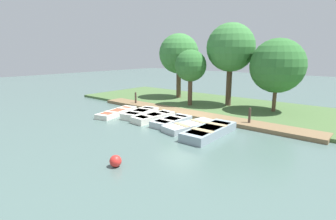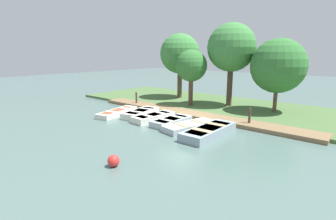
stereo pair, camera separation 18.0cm
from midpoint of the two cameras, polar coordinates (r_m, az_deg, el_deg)
ground_plane at (r=16.21m, az=2.31°, el=-2.02°), size 80.00×80.00×0.00m
shore_bank at (r=20.28m, az=10.96°, el=0.95°), size 8.00×24.00×0.18m
dock_walkway at (r=17.13m, az=4.79°, el=-0.89°), size 1.43×15.74×0.22m
rowboat_0 at (r=17.68m, az=-11.34°, el=-0.49°), size 3.44×1.71×0.33m
rowboat_1 at (r=17.00m, az=-6.33°, el=-0.68°), size 2.95×1.61×0.42m
rowboat_2 at (r=15.90m, az=-3.53°, el=-1.57°), size 2.85×1.22×0.41m
rowboat_3 at (r=15.00m, az=0.43°, el=-2.46°), size 2.62×1.11×0.38m
rowboat_4 at (r=14.13m, az=4.46°, el=-3.47°), size 3.25×1.72×0.36m
rowboat_5 at (r=13.17m, az=8.62°, el=-4.56°), size 3.59×1.29×0.44m
mooring_post_near at (r=20.39m, az=-7.30°, el=2.43°), size 0.14×0.14×1.08m
mooring_post_far at (r=15.15m, az=16.99°, el=-1.47°), size 0.14×0.14×1.08m
buoy at (r=9.77m, az=-11.88°, el=-10.82°), size 0.44×0.44×0.44m
park_tree_far_left at (r=22.77m, az=2.15°, el=12.09°), size 3.36×3.36×5.63m
park_tree_left at (r=19.32m, az=4.66°, el=9.50°), size 2.30×2.30×4.26m
park_tree_center at (r=19.67m, az=13.23°, el=13.03°), size 3.44×3.44×6.12m
park_tree_right at (r=18.54m, az=22.43°, el=8.88°), size 3.52×3.52×4.96m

